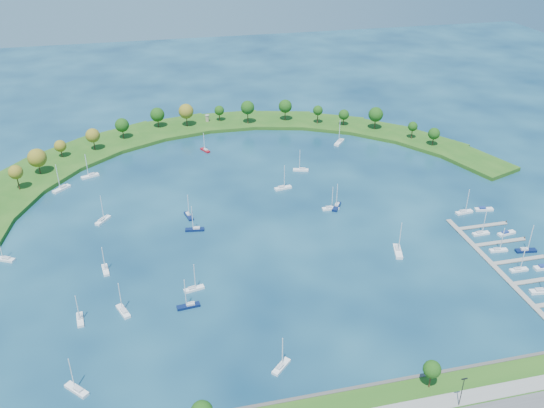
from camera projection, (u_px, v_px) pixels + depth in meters
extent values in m
plane|color=#07203C|center=(264.00, 219.00, 252.71)|extent=(700.00, 700.00, 0.00)
cube|color=#474442|center=(341.00, 392.00, 164.92)|extent=(420.00, 1.20, 1.80)
cylinder|color=#382314|center=(430.00, 380.00, 164.40)|extent=(0.56, 0.56, 5.60)
sphere|color=#194210|center=(432.00, 370.00, 162.54)|extent=(5.20, 5.20, 5.20)
cylinder|color=black|center=(462.00, 392.00, 157.52)|extent=(0.24, 0.24, 10.00)
cube|color=#1F5216|center=(31.00, 177.00, 286.42)|extent=(54.07, 56.09, 2.00)
cube|color=#1F5216|center=(77.00, 155.00, 309.93)|extent=(55.20, 54.07, 2.00)
cube|color=#1F5216|center=(126.00, 139.00, 329.60)|extent=(53.65, 48.47, 2.00)
cube|color=#1F5216|center=(175.00, 128.00, 344.30)|extent=(49.62, 39.75, 2.00)
cube|color=#1F5216|center=(225.00, 122.00, 353.18)|extent=(44.32, 29.96, 2.00)
cube|color=#1F5216|center=(275.00, 120.00, 355.72)|extent=(49.49, 38.05, 2.00)
cube|color=#1F5216|center=(325.00, 123.00, 351.77)|extent=(51.13, 44.12, 2.00)
cube|color=#1F5216|center=(375.00, 130.00, 341.57)|extent=(49.19, 47.96, 2.00)
cube|color=#1F5216|center=(424.00, 142.00, 325.71)|extent=(43.90, 49.49, 2.00)
cube|color=#1F5216|center=(472.00, 159.00, 305.10)|extent=(35.67, 48.74, 2.00)
cylinder|color=#382314|center=(18.00, 182.00, 270.75)|extent=(0.56, 0.56, 7.76)
sphere|color=olive|center=(16.00, 172.00, 268.22)|extent=(6.72, 6.72, 6.72)
cylinder|color=#382314|center=(39.00, 167.00, 286.20)|extent=(0.56, 0.56, 6.67)
sphere|color=olive|center=(37.00, 158.00, 283.70)|extent=(9.25, 9.25, 9.25)
cylinder|color=#382314|center=(61.00, 153.00, 304.12)|extent=(0.56, 0.56, 5.03)
sphere|color=olive|center=(60.00, 146.00, 302.29)|extent=(6.28, 6.28, 6.28)
cylinder|color=#382314|center=(94.00, 144.00, 311.63)|extent=(0.56, 0.56, 6.98)
sphere|color=olive|center=(93.00, 135.00, 309.20)|extent=(7.63, 7.63, 7.63)
cylinder|color=#382314|center=(123.00, 133.00, 326.00)|extent=(0.56, 0.56, 6.54)
sphere|color=#194210|center=(122.00, 125.00, 323.66)|extent=(7.83, 7.83, 7.83)
cylinder|color=#382314|center=(158.00, 122.00, 341.54)|extent=(0.56, 0.56, 6.16)
sphere|color=#194210|center=(157.00, 115.00, 339.25)|extent=(8.36, 8.36, 8.36)
cylinder|color=#382314|center=(187.00, 120.00, 342.71)|extent=(0.56, 0.56, 7.54)
sphere|color=olive|center=(186.00, 111.00, 340.03)|extent=(8.82, 8.82, 8.82)
cylinder|color=#382314|center=(220.00, 117.00, 350.77)|extent=(0.56, 0.56, 5.52)
sphere|color=#194210|center=(219.00, 110.00, 348.87)|extent=(5.89, 5.89, 5.89)
cylinder|color=#382314|center=(248.00, 117.00, 346.22)|extent=(0.56, 0.56, 8.45)
sphere|color=#194210|center=(248.00, 108.00, 343.39)|extent=(8.15, 8.15, 8.15)
cylinder|color=#382314|center=(285.00, 115.00, 351.03)|extent=(0.56, 0.56, 7.48)
sphere|color=#194210|center=(285.00, 106.00, 348.44)|extent=(8.03, 8.03, 8.03)
cylinder|color=#382314|center=(318.00, 118.00, 346.53)|extent=(0.56, 0.56, 7.15)
sphere|color=#194210|center=(318.00, 110.00, 344.23)|extent=(5.90, 5.90, 5.90)
cylinder|color=#382314|center=(343.00, 121.00, 344.17)|extent=(0.56, 0.56, 5.55)
sphere|color=#194210|center=(344.00, 115.00, 342.22)|extent=(6.21, 6.21, 6.21)
cylinder|color=#382314|center=(375.00, 123.00, 338.41)|extent=(0.56, 0.56, 7.41)
sphere|color=#194210|center=(376.00, 114.00, 335.79)|extent=(8.58, 8.58, 8.58)
cylinder|color=#382314|center=(412.00, 133.00, 326.03)|extent=(0.56, 0.56, 6.29)
sphere|color=#194210|center=(413.00, 126.00, 323.99)|extent=(5.41, 5.41, 5.41)
cylinder|color=#382314|center=(433.00, 141.00, 317.43)|extent=(0.56, 0.56, 5.72)
sphere|color=#194210|center=(434.00, 134.00, 315.42)|extent=(6.49, 6.49, 6.49)
cylinder|color=gray|center=(207.00, 118.00, 350.47)|extent=(2.20, 2.20, 3.80)
cylinder|color=gray|center=(207.00, 115.00, 349.48)|extent=(2.60, 2.60, 0.30)
cube|color=gray|center=(502.00, 274.00, 216.17)|extent=(2.20, 82.00, 0.40)
cube|color=gray|center=(541.00, 280.00, 212.97)|extent=(22.00, 2.00, 0.40)
cube|color=gray|center=(520.00, 260.00, 224.22)|extent=(22.00, 2.00, 0.40)
cube|color=gray|center=(501.00, 242.00, 235.47)|extent=(22.00, 2.00, 0.40)
cylinder|color=#382314|center=(524.00, 238.00, 237.53)|extent=(0.36, 0.36, 1.60)
cube|color=gray|center=(483.00, 226.00, 246.72)|extent=(22.00, 2.00, 0.40)
cylinder|color=#382314|center=(506.00, 222.00, 248.78)|extent=(0.36, 0.36, 1.60)
cube|color=white|center=(123.00, 311.00, 196.88)|extent=(5.10, 8.37, 0.97)
cube|color=silver|center=(124.00, 311.00, 195.90)|extent=(2.52, 3.22, 0.68)
cylinder|color=silver|center=(120.00, 296.00, 194.47)|extent=(0.32, 0.32, 10.94)
cube|color=#0A1842|center=(337.00, 207.00, 261.02)|extent=(6.52, 8.35, 1.01)
cube|color=silver|center=(337.00, 204.00, 261.30)|extent=(2.98, 3.37, 0.71)
cylinder|color=silver|center=(337.00, 195.00, 257.48)|extent=(0.32, 0.32, 11.36)
cube|color=white|center=(77.00, 390.00, 166.22)|extent=(7.29, 7.60, 0.99)
cube|color=silver|center=(78.00, 389.00, 165.41)|extent=(3.14, 3.21, 0.69)
cylinder|color=silver|center=(72.00, 374.00, 163.62)|extent=(0.32, 0.32, 11.11)
cube|color=white|center=(90.00, 176.00, 288.41)|extent=(9.01, 5.47, 1.05)
cube|color=silver|center=(91.00, 174.00, 288.42)|extent=(3.47, 2.71, 0.73)
cylinder|color=silver|center=(87.00, 165.00, 284.97)|extent=(0.32, 0.32, 11.77)
cube|color=white|center=(80.00, 320.00, 193.14)|extent=(2.95, 7.64, 0.89)
cube|color=silver|center=(80.00, 317.00, 193.39)|extent=(1.76, 2.76, 0.63)
cylinder|color=silver|center=(78.00, 308.00, 190.01)|extent=(0.32, 0.32, 10.05)
cube|color=white|center=(339.00, 142.00, 326.33)|extent=(8.14, 9.11, 1.15)
cube|color=silver|center=(340.00, 140.00, 326.61)|extent=(3.58, 3.78, 0.80)
cylinder|color=silver|center=(339.00, 131.00, 322.33)|extent=(0.32, 0.32, 12.93)
cube|color=white|center=(5.00, 259.00, 224.29)|extent=(8.34, 5.75, 0.98)
cube|color=silver|center=(6.00, 258.00, 223.72)|extent=(3.28, 2.73, 0.69)
cylinder|color=silver|center=(0.00, 246.00, 221.52)|extent=(0.32, 0.32, 11.05)
cube|color=white|center=(103.00, 220.00, 250.44)|extent=(6.91, 8.10, 1.01)
cube|color=silver|center=(102.00, 220.00, 249.35)|extent=(3.08, 3.33, 0.70)
cylinder|color=silver|center=(102.00, 207.00, 248.00)|extent=(0.32, 0.32, 11.31)
cube|color=white|center=(283.00, 188.00, 277.20)|extent=(8.62, 3.60, 1.00)
cube|color=silver|center=(281.00, 187.00, 276.51)|extent=(3.14, 2.07, 0.70)
cylinder|color=silver|center=(284.00, 176.00, 274.45)|extent=(0.32, 0.32, 11.28)
cube|color=#0A1842|center=(188.00, 306.00, 199.35)|extent=(8.19, 3.05, 0.96)
cube|color=silver|center=(191.00, 304.00, 199.19)|extent=(2.95, 1.85, 0.67)
cylinder|color=silver|center=(185.00, 293.00, 196.32)|extent=(0.32, 0.32, 10.80)
cube|color=white|center=(398.00, 251.00, 228.94)|extent=(5.30, 10.08, 1.17)
cube|color=silver|center=(398.00, 248.00, 229.31)|extent=(2.77, 3.79, 0.82)
cylinder|color=silver|center=(400.00, 237.00, 224.81)|extent=(0.32, 0.32, 13.11)
cube|color=white|center=(301.00, 170.00, 294.90)|extent=(8.13, 4.49, 0.94)
cube|color=silver|center=(302.00, 169.00, 294.46)|extent=(3.08, 2.30, 0.66)
cylinder|color=silver|center=(300.00, 160.00, 292.16)|extent=(0.32, 0.32, 10.58)
cube|color=white|center=(330.00, 208.00, 259.74)|extent=(7.70, 2.28, 0.92)
cube|color=silver|center=(329.00, 207.00, 259.22)|extent=(2.71, 1.55, 0.64)
cylinder|color=silver|center=(332.00, 197.00, 257.13)|extent=(0.32, 0.32, 10.34)
cube|color=maroon|center=(205.00, 150.00, 316.90)|extent=(4.96, 7.27, 0.85)
cube|color=silver|center=(206.00, 149.00, 316.07)|extent=(2.36, 2.85, 0.60)
cylinder|color=silver|center=(204.00, 141.00, 314.75)|extent=(0.32, 0.32, 9.62)
cube|color=white|center=(62.00, 189.00, 276.23)|extent=(8.47, 8.34, 1.11)
cube|color=silver|center=(63.00, 186.00, 276.46)|extent=(3.60, 3.57, 0.78)
cylinder|color=silver|center=(58.00, 177.00, 272.38)|extent=(0.32, 0.32, 12.54)
cube|color=#0A1842|center=(195.00, 230.00, 243.77)|extent=(8.17, 3.32, 0.95)
cube|color=silver|center=(197.00, 228.00, 243.44)|extent=(2.97, 1.93, 0.67)
cylinder|color=silver|center=(192.00, 218.00, 240.90)|extent=(0.32, 0.32, 10.72)
cube|color=white|center=(281.00, 367.00, 174.29)|extent=(7.01, 6.82, 0.92)
cube|color=silver|center=(280.00, 366.00, 173.35)|extent=(2.97, 2.93, 0.64)
cylinder|color=silver|center=(283.00, 351.00, 172.02)|extent=(0.32, 0.32, 10.32)
cube|color=#0A1842|center=(189.00, 216.00, 253.72)|extent=(3.77, 7.97, 0.92)
cube|color=silver|center=(188.00, 214.00, 253.94)|extent=(2.06, 2.95, 0.65)
cylinder|color=silver|center=(188.00, 205.00, 250.50)|extent=(0.32, 0.32, 10.37)
cube|color=white|center=(194.00, 289.00, 207.89)|extent=(7.68, 3.64, 0.89)
cube|color=silver|center=(192.00, 288.00, 207.24)|extent=(2.85, 1.98, 0.62)
cylinder|color=silver|center=(195.00, 276.00, 205.48)|extent=(0.32, 0.32, 10.00)
cube|color=white|center=(105.00, 270.00, 218.14)|extent=(3.16, 7.76, 0.90)
cube|color=silver|center=(105.00, 267.00, 218.38)|extent=(1.84, 2.82, 0.63)
cylinder|color=silver|center=(104.00, 259.00, 214.97)|extent=(0.32, 0.32, 10.18)
cube|color=white|center=(542.00, 291.00, 206.49)|extent=(8.83, 3.47, 1.03)
cube|color=silver|center=(540.00, 290.00, 205.99)|extent=(3.20, 2.05, 0.72)
cube|color=white|center=(519.00, 270.00, 218.23)|extent=(7.14, 2.08, 0.85)
cube|color=silver|center=(517.00, 269.00, 217.74)|extent=(2.51, 1.42, 0.60)
cylinder|color=silver|center=(523.00, 258.00, 215.81)|extent=(0.32, 0.32, 9.60)
cube|color=navy|center=(543.00, 266.00, 218.89)|extent=(3.09, 1.78, 0.73)
cube|color=white|center=(498.00, 250.00, 229.94)|extent=(7.44, 2.76, 0.87)
cube|color=silver|center=(497.00, 249.00, 229.50)|extent=(2.68, 1.68, 0.61)
cylinder|color=silver|center=(502.00, 239.00, 227.43)|extent=(0.32, 0.32, 9.82)
cube|color=#0A1842|center=(526.00, 251.00, 229.67)|extent=(8.56, 3.47, 1.00)
cube|color=silver|center=(524.00, 249.00, 229.20)|extent=(3.11, 2.02, 0.70)
cylinder|color=silver|center=(531.00, 237.00, 226.77)|extent=(0.32, 0.32, 11.22)
cube|color=white|center=(481.00, 234.00, 241.01)|extent=(7.38, 2.17, 0.88)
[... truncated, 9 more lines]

